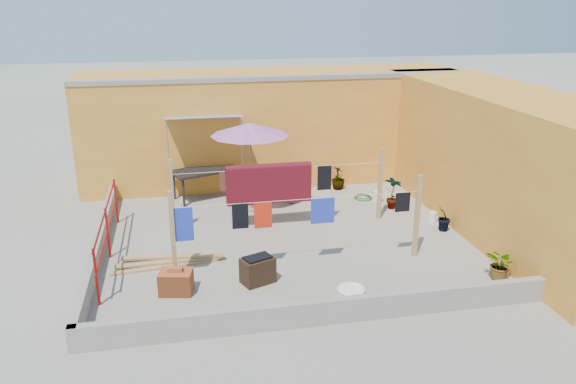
{
  "coord_description": "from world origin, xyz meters",
  "views": [
    {
      "loc": [
        -2.29,
        -11.53,
        5.19
      ],
      "look_at": [
        0.1,
        0.3,
        1.03
      ],
      "focal_mm": 35.0,
      "sensor_mm": 36.0,
      "label": 1
    }
  ],
  "objects_px": {
    "water_jug_a": "(432,217)",
    "patio_umbrella": "(250,130)",
    "outdoor_table": "(204,172)",
    "water_jug_b": "(378,196)",
    "white_basin": "(351,290)",
    "green_hose": "(363,197)",
    "brick_stack": "(176,282)",
    "brazier": "(258,270)",
    "plant_back_a": "(293,187)"
  },
  "relations": [
    {
      "from": "white_basin",
      "to": "plant_back_a",
      "type": "bearing_deg",
      "value": 90.37
    },
    {
      "from": "patio_umbrella",
      "to": "plant_back_a",
      "type": "bearing_deg",
      "value": 19.39
    },
    {
      "from": "white_basin",
      "to": "plant_back_a",
      "type": "distance_m",
      "value": 5.09
    },
    {
      "from": "outdoor_table",
      "to": "brick_stack",
      "type": "height_order",
      "value": "outdoor_table"
    },
    {
      "from": "patio_umbrella",
      "to": "green_hose",
      "type": "relative_size",
      "value": 4.78
    },
    {
      "from": "water_jug_a",
      "to": "green_hose",
      "type": "relative_size",
      "value": 0.61
    },
    {
      "from": "outdoor_table",
      "to": "brick_stack",
      "type": "xyz_separation_m",
      "value": [
        -0.85,
        -5.22,
        -0.51
      ]
    },
    {
      "from": "water_jug_a",
      "to": "water_jug_b",
      "type": "height_order",
      "value": "water_jug_b"
    },
    {
      "from": "patio_umbrella",
      "to": "white_basin",
      "type": "relative_size",
      "value": 4.53
    },
    {
      "from": "outdoor_table",
      "to": "green_hose",
      "type": "height_order",
      "value": "outdoor_table"
    },
    {
      "from": "brick_stack",
      "to": "white_basin",
      "type": "relative_size",
      "value": 1.27
    },
    {
      "from": "patio_umbrella",
      "to": "water_jug_a",
      "type": "height_order",
      "value": "patio_umbrella"
    },
    {
      "from": "white_basin",
      "to": "green_hose",
      "type": "bearing_deg",
      "value": 69.02
    },
    {
      "from": "patio_umbrella",
      "to": "green_hose",
      "type": "bearing_deg",
      "value": 5.14
    },
    {
      "from": "water_jug_a",
      "to": "white_basin",
      "type": "bearing_deg",
      "value": -135.55
    },
    {
      "from": "white_basin",
      "to": "water_jug_a",
      "type": "bearing_deg",
      "value": 44.45
    },
    {
      "from": "white_basin",
      "to": "plant_back_a",
      "type": "height_order",
      "value": "plant_back_a"
    },
    {
      "from": "water_jug_b",
      "to": "water_jug_a",
      "type": "bearing_deg",
      "value": -64.43
    },
    {
      "from": "water_jug_a",
      "to": "water_jug_b",
      "type": "xyz_separation_m",
      "value": [
        -0.8,
        1.66,
        0.02
      ]
    },
    {
      "from": "brick_stack",
      "to": "water_jug_a",
      "type": "height_order",
      "value": "brick_stack"
    },
    {
      "from": "water_jug_a",
      "to": "patio_umbrella",
      "type": "bearing_deg",
      "value": 157.92
    },
    {
      "from": "patio_umbrella",
      "to": "water_jug_a",
      "type": "bearing_deg",
      "value": -22.08
    },
    {
      "from": "white_basin",
      "to": "water_jug_b",
      "type": "distance_m",
      "value": 5.1
    },
    {
      "from": "white_basin",
      "to": "water_jug_a",
      "type": "relative_size",
      "value": 1.72
    },
    {
      "from": "patio_umbrella",
      "to": "outdoor_table",
      "type": "xyz_separation_m",
      "value": [
        -1.11,
        1.2,
        -1.39
      ]
    },
    {
      "from": "outdoor_table",
      "to": "white_basin",
      "type": "relative_size",
      "value": 3.64
    },
    {
      "from": "outdoor_table",
      "to": "water_jug_b",
      "type": "bearing_deg",
      "value": -15.47
    },
    {
      "from": "brick_stack",
      "to": "plant_back_a",
      "type": "relative_size",
      "value": 0.82
    },
    {
      "from": "brazier",
      "to": "patio_umbrella",
      "type": "bearing_deg",
      "value": 83.94
    },
    {
      "from": "brick_stack",
      "to": "plant_back_a",
      "type": "height_order",
      "value": "plant_back_a"
    },
    {
      "from": "brazier",
      "to": "white_basin",
      "type": "bearing_deg",
      "value": -24.14
    },
    {
      "from": "brick_stack",
      "to": "water_jug_a",
      "type": "distance_m",
      "value": 6.61
    },
    {
      "from": "water_jug_a",
      "to": "plant_back_a",
      "type": "xyz_separation_m",
      "value": [
        -3.03,
        2.14,
        0.28
      ]
    },
    {
      "from": "patio_umbrella",
      "to": "water_jug_a",
      "type": "distance_m",
      "value": 4.98
    },
    {
      "from": "patio_umbrella",
      "to": "plant_back_a",
      "type": "relative_size",
      "value": 2.91
    },
    {
      "from": "outdoor_table",
      "to": "water_jug_a",
      "type": "distance_m",
      "value": 6.11
    },
    {
      "from": "patio_umbrella",
      "to": "outdoor_table",
      "type": "height_order",
      "value": "patio_umbrella"
    },
    {
      "from": "patio_umbrella",
      "to": "plant_back_a",
      "type": "height_order",
      "value": "patio_umbrella"
    },
    {
      "from": "water_jug_a",
      "to": "green_hose",
      "type": "height_order",
      "value": "water_jug_a"
    },
    {
      "from": "patio_umbrella",
      "to": "water_jug_b",
      "type": "height_order",
      "value": "patio_umbrella"
    },
    {
      "from": "outdoor_table",
      "to": "green_hose",
      "type": "bearing_deg",
      "value": -12.3
    },
    {
      "from": "outdoor_table",
      "to": "white_basin",
      "type": "height_order",
      "value": "outdoor_table"
    },
    {
      "from": "water_jug_a",
      "to": "green_hose",
      "type": "bearing_deg",
      "value": 118.95
    },
    {
      "from": "white_basin",
      "to": "green_hose",
      "type": "relative_size",
      "value": 1.06
    },
    {
      "from": "outdoor_table",
      "to": "water_jug_b",
      "type": "xyz_separation_m",
      "value": [
        4.54,
        -1.26,
        -0.58
      ]
    },
    {
      "from": "white_basin",
      "to": "water_jug_b",
      "type": "height_order",
      "value": "water_jug_b"
    },
    {
      "from": "green_hose",
      "to": "brick_stack",
      "type": "bearing_deg",
      "value": -139.79
    },
    {
      "from": "water_jug_a",
      "to": "plant_back_a",
      "type": "height_order",
      "value": "plant_back_a"
    },
    {
      "from": "water_jug_b",
      "to": "outdoor_table",
      "type": "bearing_deg",
      "value": 164.53
    },
    {
      "from": "water_jug_b",
      "to": "patio_umbrella",
      "type": "bearing_deg",
      "value": 179.12
    }
  ]
}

